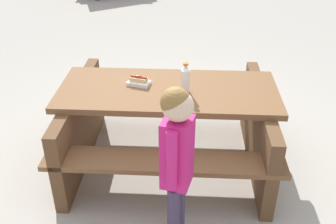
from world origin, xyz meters
TOP-DOWN VIEW (x-y plane):
  - ground_plane at (0.00, 0.00)m, footprint 30.00×30.00m
  - picnic_table at (0.00, 0.00)m, footprint 2.00×1.68m
  - soda_bottle at (-0.15, 0.03)m, footprint 0.07×0.07m
  - hotdog_tray at (0.25, -0.01)m, footprint 0.19×0.13m
  - child_in_coat at (-0.26, 0.90)m, footprint 0.20×0.30m

SIDE VIEW (x-z plane):
  - ground_plane at x=0.00m, z-range 0.00..0.00m
  - picnic_table at x=0.00m, z-range 0.07..0.82m
  - hotdog_tray at x=0.25m, z-range 0.74..0.82m
  - child_in_coat at x=-0.26m, z-range 0.17..1.41m
  - soda_bottle at x=-0.15m, z-range 0.74..0.99m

